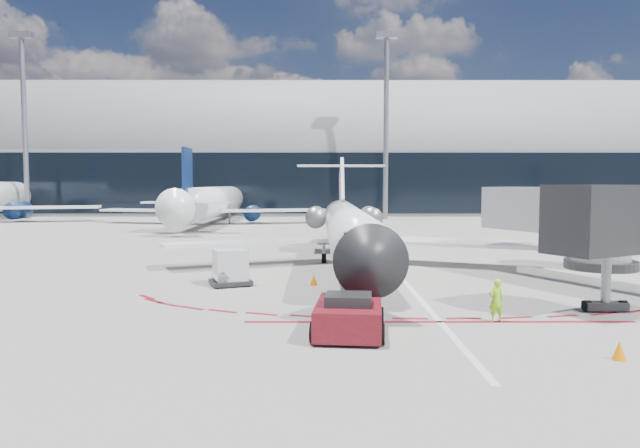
{
  "coord_description": "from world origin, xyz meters",
  "views": [
    {
      "loc": [
        -4.34,
        -31.56,
        4.95
      ],
      "look_at": [
        -4.27,
        -2.31,
        2.86
      ],
      "focal_mm": 32.0,
      "sensor_mm": 36.0,
      "label": 1
    }
  ],
  "objects_px": {
    "ramp_worker": "(496,300)",
    "uld_container": "(230,268)",
    "pushback_tug": "(349,316)",
    "regional_jet": "(349,228)"
  },
  "relations": [
    {
      "from": "regional_jet",
      "to": "uld_container",
      "type": "bearing_deg",
      "value": -133.29
    },
    {
      "from": "regional_jet",
      "to": "ramp_worker",
      "type": "bearing_deg",
      "value": -71.71
    },
    {
      "from": "regional_jet",
      "to": "pushback_tug",
      "type": "xyz_separation_m",
      "value": [
        -0.8,
        -15.46,
        -1.7
      ]
    },
    {
      "from": "ramp_worker",
      "to": "pushback_tug",
      "type": "bearing_deg",
      "value": 5.13
    },
    {
      "from": "ramp_worker",
      "to": "uld_container",
      "type": "relative_size",
      "value": 0.67
    },
    {
      "from": "ramp_worker",
      "to": "uld_container",
      "type": "height_order",
      "value": "uld_container"
    },
    {
      "from": "pushback_tug",
      "to": "uld_container",
      "type": "bearing_deg",
      "value": 126.01
    },
    {
      "from": "pushback_tug",
      "to": "ramp_worker",
      "type": "height_order",
      "value": "ramp_worker"
    },
    {
      "from": "ramp_worker",
      "to": "regional_jet",
      "type": "bearing_deg",
      "value": -84.05
    },
    {
      "from": "regional_jet",
      "to": "ramp_worker",
      "type": "distance_m",
      "value": 14.59
    }
  ]
}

